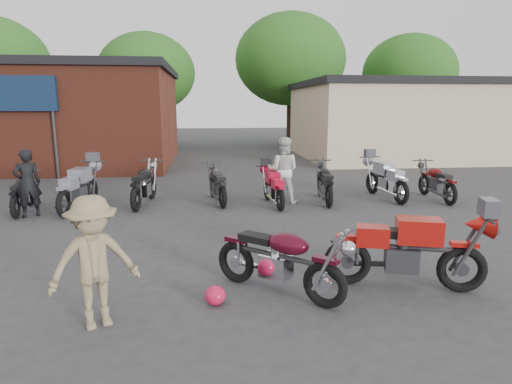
{
  "coord_description": "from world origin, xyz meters",
  "views": [
    {
      "loc": [
        -1.31,
        -5.96,
        2.58
      ],
      "look_at": [
        -0.39,
        2.31,
        0.9
      ],
      "focal_mm": 30.0,
      "sensor_mm": 36.0,
      "label": 1
    }
  ],
  "objects": [
    {
      "name": "ground",
      "position": [
        0.0,
        0.0,
        0.0
      ],
      "size": [
        90.0,
        90.0,
        0.0
      ],
      "primitive_type": "plane",
      "color": "#333335"
    },
    {
      "name": "brick_building",
      "position": [
        -9.0,
        14.0,
        2.0
      ],
      "size": [
        12.0,
        8.0,
        4.0
      ],
      "primitive_type": "cube",
      "color": "maroon",
      "rests_on": "ground"
    },
    {
      "name": "stucco_building",
      "position": [
        8.5,
        15.0,
        1.75
      ],
      "size": [
        10.0,
        8.0,
        3.5
      ],
      "primitive_type": "cube",
      "color": "tan",
      "rests_on": "ground"
    },
    {
      "name": "tree_1",
      "position": [
        -5.0,
        22.0,
        3.7
      ],
      "size": [
        5.92,
        5.92,
        7.4
      ],
      "primitive_type": null,
      "color": "#1F4B14",
      "rests_on": "ground"
    },
    {
      "name": "tree_2",
      "position": [
        4.0,
        22.0,
        4.4
      ],
      "size": [
        7.04,
        7.04,
        8.8
      ],
      "primitive_type": null,
      "color": "#1F4B14",
      "rests_on": "ground"
    },
    {
      "name": "tree_3",
      "position": [
        12.0,
        22.0,
        3.8
      ],
      "size": [
        6.08,
        6.08,
        7.6
      ],
      "primitive_type": null,
      "color": "#1F4B14",
      "rests_on": "ground"
    },
    {
      "name": "vintage_motorcycle",
      "position": [
        -0.37,
        -0.48,
        0.58
      ],
      "size": [
        1.93,
        1.81,
        1.16
      ],
      "primitive_type": null,
      "rotation": [
        0.0,
        0.0,
        -0.72
      ],
      "color": "#460818",
      "rests_on": "ground"
    },
    {
      "name": "sportbike",
      "position": [
        1.47,
        -0.47,
        0.63
      ],
      "size": [
        2.27,
        1.3,
        1.25
      ],
      "primitive_type": null,
      "rotation": [
        0.0,
        0.0,
        -0.29
      ],
      "color": "#B6140F",
      "rests_on": "ground"
    },
    {
      "name": "helmet",
      "position": [
        -1.26,
        -0.68,
        0.13
      ],
      "size": [
        0.32,
        0.32,
        0.26
      ],
      "primitive_type": "ellipsoid",
      "rotation": [
        0.0,
        0.0,
        -0.15
      ],
      "color": "#CB153F",
      "rests_on": "ground"
    },
    {
      "name": "person_dark",
      "position": [
        -5.54,
        4.39,
        0.8
      ],
      "size": [
        0.7,
        0.63,
        1.61
      ],
      "primitive_type": "imported",
      "rotation": [
        0.0,
        0.0,
        3.69
      ],
      "color": "black",
      "rests_on": "ground"
    },
    {
      "name": "person_light",
      "position": [
        0.66,
        5.22,
        0.89
      ],
      "size": [
        1.03,
        0.91,
        1.77
      ],
      "primitive_type": "imported",
      "rotation": [
        0.0,
        0.0,
        2.82
      ],
      "color": "silver",
      "rests_on": "ground"
    },
    {
      "name": "person_tan",
      "position": [
        -2.66,
        -1.08,
        0.8
      ],
      "size": [
        1.18,
        0.97,
        1.59
      ],
      "primitive_type": "imported",
      "rotation": [
        0.0,
        0.0,
        0.43
      ],
      "color": "#877953",
      "rests_on": "ground"
    },
    {
      "name": "row_bike_0",
      "position": [
        -5.9,
        4.92,
        0.52
      ],
      "size": [
        0.84,
        1.87,
        1.04
      ],
      "primitive_type": null,
      "rotation": [
        0.0,
        0.0,
        1.71
      ],
      "color": "black",
      "rests_on": "ground"
    },
    {
      "name": "row_bike_1",
      "position": [
        -4.57,
        5.01,
        0.62
      ],
      "size": [
        1.01,
        2.23,
        1.24
      ],
      "primitive_type": null,
      "rotation": [
        0.0,
        0.0,
        1.43
      ],
      "color": "gray",
      "rests_on": "ground"
    },
    {
      "name": "row_bike_2",
      "position": [
        -3.02,
        5.39,
        0.6
      ],
      "size": [
        0.95,
        2.15,
        1.2
      ],
      "primitive_type": null,
      "rotation": [
        0.0,
        0.0,
        1.44
      ],
      "color": "black",
      "rests_on": "ground"
    },
    {
      "name": "row_bike_3",
      "position": [
        -1.09,
        5.46,
        0.57
      ],
      "size": [
        0.95,
        2.03,
        1.13
      ],
      "primitive_type": null,
      "rotation": [
        0.0,
        0.0,
        1.73
      ],
      "color": "black",
      "rests_on": "ground"
    },
    {
      "name": "row_bike_4",
      "position": [
        0.37,
        4.96,
        0.53
      ],
      "size": [
        0.79,
        1.87,
        1.05
      ],
      "primitive_type": null,
      "rotation": [
        0.0,
        0.0,
        1.67
      ],
      "color": "red",
      "rests_on": "ground"
    },
    {
      "name": "row_bike_5",
      "position": [
        1.82,
        5.23,
        0.58
      ],
      "size": [
        0.87,
        2.06,
        1.16
      ],
      "primitive_type": null,
      "rotation": [
        0.0,
        0.0,
        1.46
      ],
      "color": "black",
      "rests_on": "ground"
    },
    {
      "name": "row_bike_6",
      "position": [
        3.63,
        5.4,
        0.61
      ],
      "size": [
        0.96,
        2.17,
        1.21
      ],
      "primitive_type": null,
      "rotation": [
        0.0,
        0.0,
        1.7
      ],
      "color": "#9699A3",
      "rests_on": "ground"
    },
    {
      "name": "row_bike_7",
      "position": [
        4.99,
        5.13,
        0.56
      ],
      "size": [
        0.66,
        1.94,
        1.12
      ],
      "primitive_type": null,
      "rotation": [
        0.0,
        0.0,
        1.56
      ],
      "color": "#530B0A",
      "rests_on": "ground"
    }
  ]
}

